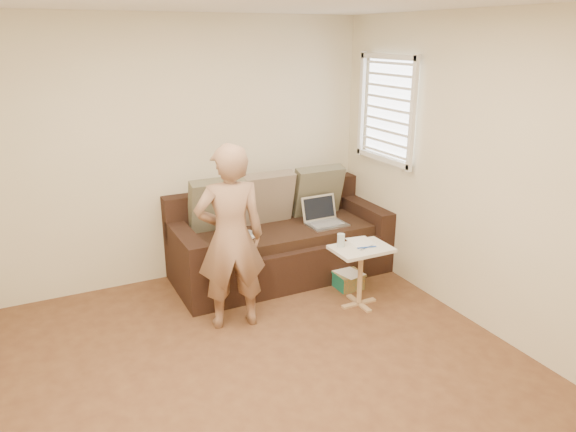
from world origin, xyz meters
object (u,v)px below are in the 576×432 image
object	(u,v)px
person	(231,238)
striped_box	(348,280)
sofa	(281,237)
laptop_silver	(327,225)
drinking_glass	(341,240)
laptop_white	(243,237)
side_table	(360,276)

from	to	relation	value
person	striped_box	xyz separation A→B (m)	(1.27, 0.15, -0.72)
striped_box	person	bearing A→B (deg)	-173.23
sofa	striped_box	distance (m)	0.82
laptop_silver	person	xyz separation A→B (m)	(-1.28, -0.59, 0.28)
drinking_glass	laptop_white	bearing A→B (deg)	130.55
sofa	side_table	xyz separation A→B (m)	(0.37, -0.92, -0.14)
person	side_table	distance (m)	1.30
laptop_silver	person	size ratio (longest dim) A/B	0.25
sofa	side_table	size ratio (longest dim) A/B	3.81
side_table	drinking_glass	xyz separation A→B (m)	(-0.16, 0.10, 0.35)
laptop_silver	laptop_white	size ratio (longest dim) A/B	1.28
side_table	person	bearing A→B (deg)	170.43
sofa	laptop_white	xyz separation A→B (m)	(-0.44, -0.07, 0.10)
person	drinking_glass	xyz separation A→B (m)	(1.02, -0.10, -0.16)
laptop_silver	striped_box	bearing A→B (deg)	-91.80
laptop_white	person	distance (m)	0.81
sofa	laptop_white	distance (m)	0.45
laptop_silver	side_table	distance (m)	0.83
laptop_silver	sofa	bearing A→B (deg)	162.28
sofa	side_table	world-z (taller)	sofa
laptop_silver	laptop_white	world-z (taller)	laptop_silver
person	drinking_glass	world-z (taller)	person
laptop_silver	drinking_glass	xyz separation A→B (m)	(-0.26, -0.69, 0.12)
drinking_glass	person	bearing A→B (deg)	174.46
laptop_white	person	size ratio (longest dim) A/B	0.19
side_table	striped_box	bearing A→B (deg)	74.42
person	laptop_white	bearing A→B (deg)	-108.99
laptop_white	side_table	xyz separation A→B (m)	(0.81, -0.86, -0.23)
laptop_silver	side_table	size ratio (longest dim) A/B	0.69
laptop_white	drinking_glass	world-z (taller)	drinking_glass
laptop_silver	drinking_glass	distance (m)	0.74
drinking_glass	sofa	bearing A→B (deg)	104.39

